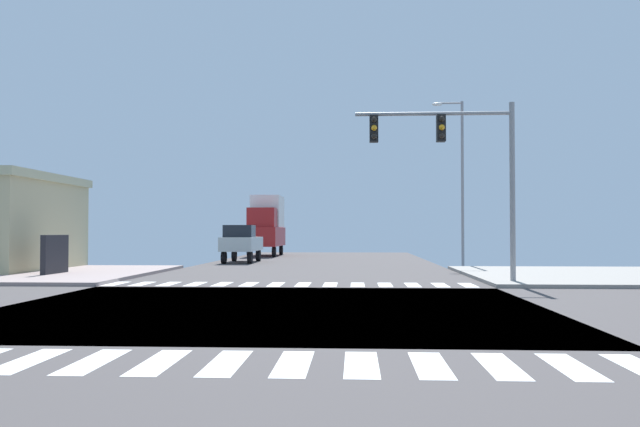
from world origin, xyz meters
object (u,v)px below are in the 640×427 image
Objects in this scene: traffic_signal_mast at (452,151)px; pickup_nearside_1 at (241,242)px; box_truck_queued_1 at (266,224)px; street_lamp at (459,169)px.

traffic_signal_mast reaches higher than pickup_nearside_1.
box_truck_queued_1 is (0.00, 11.72, 1.27)m from pickup_nearside_1.
traffic_signal_mast is 0.94× the size of box_truck_queued_1.
traffic_signal_mast is 1.32× the size of pickup_nearside_1.
pickup_nearside_1 is at bearing 122.69° from traffic_signal_mast.
traffic_signal_mast is at bearing 122.69° from pickup_nearside_1.
box_truck_queued_1 reaches higher than pickup_nearside_1.
street_lamp is 14.16m from pickup_nearside_1.
traffic_signal_mast is 30.53m from box_truck_queued_1.
box_truck_queued_1 is (-10.75, 28.47, -2.39)m from traffic_signal_mast.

